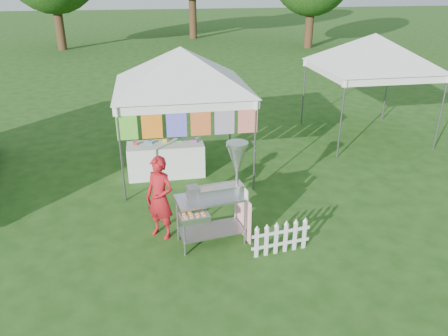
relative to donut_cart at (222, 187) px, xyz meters
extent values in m
plane|color=#1E4513|center=(-0.36, -0.19, -1.09)|extent=(120.00, 120.00, 0.00)
cylinder|color=#59595E|center=(-1.78, 1.89, -0.04)|extent=(0.04, 0.04, 2.10)
cylinder|color=#59595E|center=(1.06, 1.89, -0.04)|extent=(0.04, 0.04, 2.10)
cylinder|color=#59595E|center=(-1.78, 4.73, -0.04)|extent=(0.04, 0.04, 2.10)
cylinder|color=#59595E|center=(1.06, 4.73, -0.04)|extent=(0.04, 0.04, 2.10)
cube|color=white|center=(-0.36, 1.89, 0.91)|extent=(3.00, 0.03, 0.22)
cube|color=white|center=(-0.36, 4.73, 0.91)|extent=(3.00, 0.03, 0.22)
pyramid|color=white|center=(-0.36, 3.31, 1.91)|extent=(4.24, 4.24, 0.90)
cylinder|color=#59595E|center=(-0.36, 1.89, 0.99)|extent=(3.00, 0.03, 0.03)
cube|color=#18902F|center=(-1.61, 1.89, 0.64)|extent=(0.42, 0.01, 0.70)
cube|color=red|center=(-1.11, 1.89, 0.64)|extent=(0.42, 0.01, 0.70)
cube|color=purple|center=(-0.61, 1.89, 0.64)|extent=(0.42, 0.01, 0.70)
cube|color=red|center=(-0.11, 1.89, 0.64)|extent=(0.42, 0.01, 0.70)
cube|color=#35C6BF|center=(0.39, 1.89, 0.64)|extent=(0.42, 0.01, 0.70)
cube|color=#BE178D|center=(0.89, 1.89, 0.64)|extent=(0.42, 0.01, 0.70)
cylinder|color=#59595E|center=(3.72, 3.39, -0.04)|extent=(0.04, 0.04, 2.10)
cylinder|color=#59595E|center=(6.56, 3.39, -0.04)|extent=(0.04, 0.04, 2.10)
cylinder|color=#59595E|center=(3.72, 6.23, -0.04)|extent=(0.04, 0.04, 2.10)
cylinder|color=#59595E|center=(6.56, 6.23, -0.04)|extent=(0.04, 0.04, 2.10)
cube|color=white|center=(5.14, 3.39, 0.91)|extent=(3.00, 0.03, 0.22)
cube|color=white|center=(5.14, 6.23, 0.91)|extent=(3.00, 0.03, 0.22)
pyramid|color=white|center=(5.14, 4.81, 1.91)|extent=(4.24, 4.24, 0.90)
cylinder|color=#59595E|center=(5.14, 3.39, 0.99)|extent=(3.00, 0.03, 0.03)
cylinder|color=#372414|center=(-6.36, 23.81, 0.89)|extent=(0.56, 0.56, 3.96)
cylinder|color=#372414|center=(2.64, 27.81, 1.33)|extent=(0.56, 0.56, 4.84)
cylinder|color=#372414|center=(9.64, 21.81, 0.67)|extent=(0.56, 0.56, 3.52)
cylinder|color=gray|center=(-0.70, -0.35, -0.64)|extent=(0.05, 0.05, 0.90)
cylinder|color=gray|center=(0.39, -0.19, -0.64)|extent=(0.05, 0.05, 0.90)
cylinder|color=gray|center=(-0.78, 0.15, -0.64)|extent=(0.05, 0.05, 0.90)
cylinder|color=gray|center=(0.31, 0.31, -0.64)|extent=(0.05, 0.05, 0.90)
cube|color=gray|center=(-0.20, -0.02, -0.84)|extent=(1.22, 0.74, 0.02)
cube|color=#B7B7BC|center=(-0.20, -0.02, -0.19)|extent=(1.28, 0.77, 0.04)
cube|color=#B7B7BC|center=(-0.02, 0.06, -0.09)|extent=(0.88, 0.37, 0.15)
cube|color=gray|center=(-0.50, -0.02, -0.06)|extent=(0.23, 0.25, 0.22)
cylinder|color=gray|center=(0.29, 0.10, 0.26)|extent=(0.06, 0.06, 0.90)
cone|color=#B7B7BC|center=(0.29, 0.10, 0.51)|extent=(0.41, 0.41, 0.40)
cylinder|color=#B7B7BC|center=(0.29, 0.10, 0.73)|extent=(0.43, 0.43, 0.06)
cube|color=#B7B7BC|center=(-0.54, -0.46, -0.29)|extent=(0.52, 0.37, 0.10)
cube|color=#FFABB4|center=(0.41, 0.07, -0.64)|extent=(0.13, 0.75, 0.81)
cube|color=white|center=(0.39, -0.22, -0.07)|extent=(0.04, 0.14, 0.18)
imported|color=#A5141B|center=(-1.07, 0.35, -0.31)|extent=(0.68, 0.66, 1.57)
cube|color=white|center=(0.49, -0.63, -0.81)|extent=(0.07, 0.03, 0.56)
cube|color=white|center=(0.67, -0.60, -0.81)|extent=(0.07, 0.03, 0.56)
cube|color=white|center=(0.85, -0.58, -0.81)|extent=(0.07, 0.03, 0.56)
cube|color=white|center=(1.03, -0.56, -0.81)|extent=(0.07, 0.03, 0.56)
cube|color=white|center=(1.21, -0.53, -0.81)|extent=(0.07, 0.03, 0.56)
cube|color=white|center=(1.39, -0.51, -0.81)|extent=(0.07, 0.03, 0.56)
cube|color=white|center=(0.94, -0.57, -0.91)|extent=(1.07, 0.17, 0.05)
cube|color=white|center=(0.94, -0.57, -0.67)|extent=(1.07, 0.17, 0.05)
cube|color=white|center=(-0.82, 3.07, -0.69)|extent=(1.80, 0.70, 0.80)
camera|label=1|loc=(-1.16, -6.69, 3.37)|focal=35.00mm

